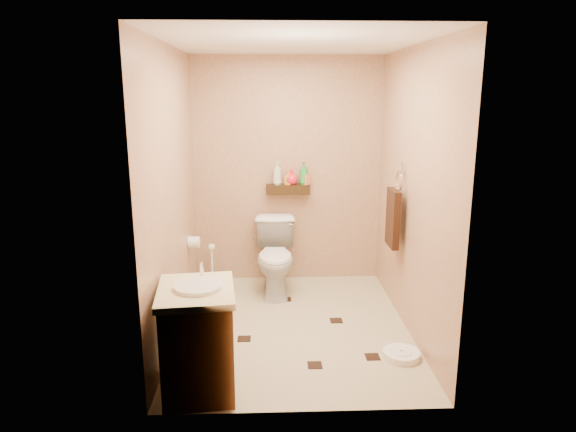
{
  "coord_description": "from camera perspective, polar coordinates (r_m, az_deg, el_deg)",
  "views": [
    {
      "loc": [
        -0.21,
        -4.19,
        2.02
      ],
      "look_at": [
        -0.04,
        0.25,
        0.95
      ],
      "focal_mm": 32.0,
      "sensor_mm": 36.0,
      "label": 1
    }
  ],
  "objects": [
    {
      "name": "ceiling",
      "position": [
        4.21,
        0.64,
        18.73
      ],
      "size": [
        2.0,
        2.5,
        0.02
      ],
      "primitive_type": "cube",
      "color": "white",
      "rests_on": "wall_back"
    },
    {
      "name": "ground",
      "position": [
        4.65,
        0.56,
        -12.17
      ],
      "size": [
        2.5,
        2.5,
        0.0
      ],
      "primitive_type": "plane",
      "color": "#C3AF8E",
      "rests_on": "ground"
    },
    {
      "name": "bathroom_scale",
      "position": [
        4.25,
        12.48,
        -14.78
      ],
      "size": [
        0.38,
        0.38,
        0.06
      ],
      "rotation": [
        0.0,
        0.0,
        0.39
      ],
      "color": "white",
      "rests_on": "ground"
    },
    {
      "name": "bottle_d",
      "position": [
        5.43,
        1.77,
        4.78
      ],
      "size": [
        0.12,
        0.12,
        0.24
      ],
      "primitive_type": "imported",
      "rotation": [
        0.0,
        0.0,
        5.85
      ],
      "color": "green",
      "rests_on": "wall_shelf"
    },
    {
      "name": "toilet",
      "position": [
        5.28,
        -1.37,
        -4.59
      ],
      "size": [
        0.42,
        0.74,
        0.75
      ],
      "primitive_type": "imported",
      "rotation": [
        0.0,
        0.0,
        0.01
      ],
      "color": "white",
      "rests_on": "ground"
    },
    {
      "name": "floor_accents",
      "position": [
        4.61,
        0.68,
        -12.39
      ],
      "size": [
        1.33,
        1.39,
        0.01
      ],
      "color": "black",
      "rests_on": "ground"
    },
    {
      "name": "bottle_c",
      "position": [
        5.43,
        0.42,
        4.36
      ],
      "size": [
        0.17,
        0.17,
        0.16
      ],
      "primitive_type": "imported",
      "rotation": [
        0.0,
        0.0,
        5.7
      ],
      "color": "red",
      "rests_on": "wall_shelf"
    },
    {
      "name": "towel_ring",
      "position": [
        4.7,
        11.63,
        0.06
      ],
      "size": [
        0.12,
        0.3,
        0.76
      ],
      "color": "silver",
      "rests_on": "wall_right"
    },
    {
      "name": "bottle_b",
      "position": [
        5.43,
        0.07,
        4.29
      ],
      "size": [
        0.09,
        0.09,
        0.15
      ],
      "primitive_type": "imported",
      "rotation": [
        0.0,
        0.0,
        2.55
      ],
      "color": "orange",
      "rests_on": "wall_shelf"
    },
    {
      "name": "vanity",
      "position": [
        3.66,
        -9.97,
        -13.19
      ],
      "size": [
        0.57,
        0.66,
        0.87
      ],
      "rotation": [
        0.0,
        0.0,
        0.11
      ],
      "color": "brown",
      "rests_on": "ground"
    },
    {
      "name": "bottle_a",
      "position": [
        5.42,
        -1.21,
        4.78
      ],
      "size": [
        0.12,
        0.12,
        0.24
      ],
      "primitive_type": "imported",
      "rotation": [
        0.0,
        0.0,
        1.87
      ],
      "color": "beige",
      "rests_on": "wall_shelf"
    },
    {
      "name": "wall_left",
      "position": [
        4.34,
        -12.71,
        2.33
      ],
      "size": [
        0.04,
        2.5,
        2.4
      ],
      "primitive_type": "cube",
      "color": "tan",
      "rests_on": "ground"
    },
    {
      "name": "toilet_paper",
      "position": [
        5.1,
        -10.42,
        -2.85
      ],
      "size": [
        0.12,
        0.11,
        0.12
      ],
      "color": "white",
      "rests_on": "wall_left"
    },
    {
      "name": "wall_front",
      "position": [
        3.06,
        1.75,
        -2.02
      ],
      "size": [
        2.0,
        0.04,
        2.4
      ],
      "primitive_type": "cube",
      "color": "tan",
      "rests_on": "ground"
    },
    {
      "name": "wall_right",
      "position": [
        4.44,
        13.63,
        2.51
      ],
      "size": [
        0.04,
        2.5,
        2.4
      ],
      "primitive_type": "cube",
      "color": "tan",
      "rests_on": "ground"
    },
    {
      "name": "wall_shelf",
      "position": [
        5.45,
        -0.01,
        3.0
      ],
      "size": [
        0.46,
        0.14,
        0.1
      ],
      "primitive_type": "cube",
      "color": "#37230F",
      "rests_on": "wall_back"
    },
    {
      "name": "wall_back",
      "position": [
        5.5,
        -0.04,
        4.99
      ],
      "size": [
        2.0,
        0.04,
        2.4
      ],
      "primitive_type": "cube",
      "color": "tan",
      "rests_on": "ground"
    },
    {
      "name": "bottle_e",
      "position": [
        5.44,
        1.96,
        4.38
      ],
      "size": [
        0.11,
        0.11,
        0.16
      ],
      "primitive_type": "imported",
      "rotation": [
        0.0,
        0.0,
        5.56
      ],
      "color": "#F87F52",
      "rests_on": "wall_shelf"
    },
    {
      "name": "toilet_brush",
      "position": [
        5.61,
        -8.41,
        -5.96
      ],
      "size": [
        0.1,
        0.1,
        0.45
      ],
      "color": "#1B6C67",
      "rests_on": "ground"
    }
  ]
}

